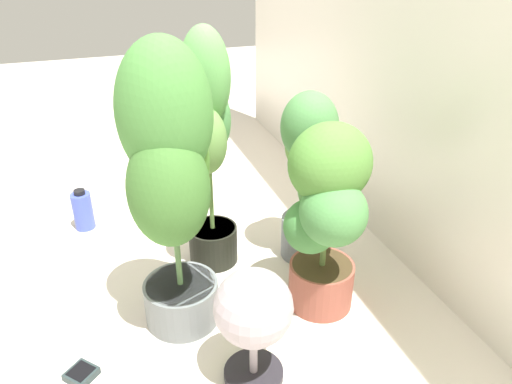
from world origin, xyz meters
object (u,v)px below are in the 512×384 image
Objects in this scene: potted_plant_back_right at (326,208)px; potted_plant_center at (208,139)px; potted_plant_back_center at (307,162)px; hygrometer_box at (81,374)px; nutrient_bottle at (83,210)px; floor_fan at (253,313)px; potted_plant_front_right at (170,171)px.

potted_plant_center is (-0.39, -0.29, 0.13)m from potted_plant_back_right.
potted_plant_back_center is 6.16× the size of hygrometer_box.
nutrient_bottle is (-0.88, 0.04, 0.08)m from hygrometer_box.
floor_fan is 2.00× the size of nutrient_bottle.
floor_fan is at bearing -36.30° from potted_plant_back_center.
floor_fan reaches higher than hygrometer_box.
potted_plant_front_right is 0.93m from nutrient_bottle.
floor_fan is at bearing -54.65° from potted_plant_back_right.
nutrient_bottle is (-0.50, -0.85, -0.32)m from potted_plant_back_center.
potted_plant_back_right is 6.08× the size of hygrometer_box.
hygrometer_box is at bearing -49.57° from potted_plant_center.
potted_plant_back_right is 0.91m from hygrometer_box.
hygrometer_box is at bearing -85.46° from potted_plant_back_right.
potted_plant_center reaches higher than hygrometer_box.
potted_plant_front_right is 2.51× the size of floor_fan.
potted_plant_center is 8.24× the size of hygrometer_box.
potted_plant_front_right is (0.24, -0.56, 0.16)m from potted_plant_back_center.
potted_plant_back_right is 3.59× the size of nutrient_bottle.
nutrient_bottle reaches higher than hygrometer_box.
hygrometer_box is 0.57m from floor_fan.
potted_plant_front_right is at bearing 22.05° from nutrient_bottle.
potted_plant_back_center is at bearing -109.06° from hygrometer_box.
nutrient_bottle is at bearing -131.09° from potted_plant_center.
potted_plant_back_right reaches higher than hygrometer_box.
potted_plant_center is 2.43× the size of floor_fan.
potted_plant_center is 1.34× the size of potted_plant_back_center.
potted_plant_front_right is (-0.08, -0.48, 0.17)m from potted_plant_back_right.
nutrient_bottle is (-0.43, -0.49, -0.44)m from potted_plant_center.
potted_plant_center is 0.39m from potted_plant_back_center.
potted_plant_back_center is 1.81× the size of floor_fan.
potted_plant_back_center reaches higher than floor_fan.
potted_plant_center is 0.37m from potted_plant_front_right.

